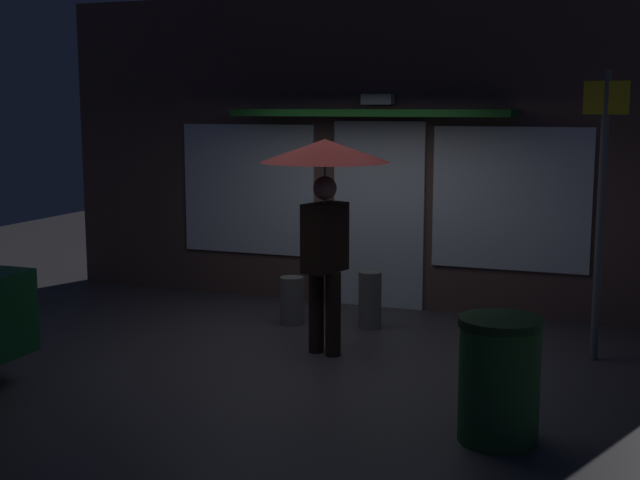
# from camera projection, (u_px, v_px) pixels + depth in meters

# --- Properties ---
(ground_plane) EXTENTS (18.00, 18.00, 0.00)m
(ground_plane) POSITION_uv_depth(u_px,v_px,m) (312.00, 355.00, 8.32)
(ground_plane) COLOR #423F44
(building_facade) EXTENTS (8.29, 1.00, 3.69)m
(building_facade) POSITION_uv_depth(u_px,v_px,m) (383.00, 152.00, 10.20)
(building_facade) COLOR brown
(building_facade) RESTS_ON ground
(person_with_umbrella) EXTENTS (1.23, 1.23, 2.07)m
(person_with_umbrella) POSITION_uv_depth(u_px,v_px,m) (325.00, 180.00, 8.10)
(person_with_umbrella) COLOR black
(person_with_umbrella) RESTS_ON ground
(street_sign_post) EXTENTS (0.40, 0.07, 2.70)m
(street_sign_post) POSITION_uv_depth(u_px,v_px,m) (601.00, 200.00, 7.93)
(street_sign_post) COLOR #595B60
(street_sign_post) RESTS_ON ground
(sidewalk_bollard) EXTENTS (0.25, 0.25, 0.62)m
(sidewalk_bollard) POSITION_uv_depth(u_px,v_px,m) (370.00, 300.00, 9.28)
(sidewalk_bollard) COLOR slate
(sidewalk_bollard) RESTS_ON ground
(sidewalk_bollard_2) EXTENTS (0.26, 0.26, 0.53)m
(sidewalk_bollard_2) POSITION_uv_depth(u_px,v_px,m) (292.00, 301.00, 9.46)
(sidewalk_bollard_2) COLOR slate
(sidewalk_bollard_2) RESTS_ON ground
(trash_bin) EXTENTS (0.60, 0.60, 0.90)m
(trash_bin) POSITION_uv_depth(u_px,v_px,m) (499.00, 379.00, 6.13)
(trash_bin) COLOR #1E4C23
(trash_bin) RESTS_ON ground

